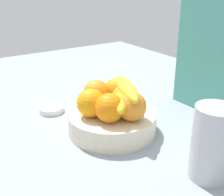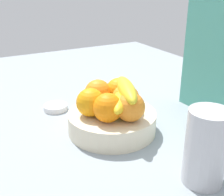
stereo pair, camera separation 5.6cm
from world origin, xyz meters
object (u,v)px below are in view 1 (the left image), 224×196
(fruit_bowl, at_px, (112,122))
(jar_lid, at_px, (51,109))
(banana_bunch, at_px, (123,97))
(orange_center, at_px, (132,106))
(orange_front_left, at_px, (91,103))
(orange_top_stack, at_px, (96,93))
(cutting_board, at_px, (218,54))
(orange_front_right, at_px, (109,108))
(orange_back_left, at_px, (125,98))
(thermos_tumbler, at_px, (212,143))
(orange_back_right, at_px, (117,91))

(fruit_bowl, distance_m, jar_lid, 0.22)
(fruit_bowl, bearing_deg, banana_bunch, 54.11)
(orange_center, xyz_separation_m, jar_lid, (-0.26, -0.10, -0.08))
(orange_front_left, xyz_separation_m, orange_top_stack, (-0.05, 0.04, 0.00))
(cutting_board, distance_m, jar_lid, 0.50)
(orange_front_right, xyz_separation_m, jar_lid, (-0.24, -0.05, -0.08))
(orange_back_left, bearing_deg, thermos_tumbler, 5.46)
(fruit_bowl, distance_m, orange_front_right, 0.08)
(orange_front_left, relative_size, orange_back_left, 1.00)
(fruit_bowl, distance_m, orange_top_stack, 0.09)
(fruit_bowl, height_order, jar_lid, fruit_bowl)
(orange_back_left, xyz_separation_m, orange_back_right, (-0.05, 0.01, 0.00))
(orange_front_right, distance_m, thermos_tumbler, 0.24)
(orange_top_stack, bearing_deg, orange_back_left, 32.33)
(orange_front_right, height_order, thermos_tumbler, thermos_tumbler)
(fruit_bowl, xyz_separation_m, banana_bunch, (0.02, 0.02, 0.07))
(orange_top_stack, bearing_deg, orange_front_left, -42.18)
(orange_center, xyz_separation_m, thermos_tumbler, (0.20, 0.04, -0.01))
(fruit_bowl, distance_m, orange_front_left, 0.08)
(orange_back_right, xyz_separation_m, banana_bunch, (0.06, -0.02, 0.01))
(orange_front_left, distance_m, orange_front_right, 0.05)
(orange_back_left, distance_m, banana_bunch, 0.01)
(orange_back_right, distance_m, jar_lid, 0.22)
(fruit_bowl, bearing_deg, orange_back_right, 134.59)
(orange_back_left, relative_size, thermos_tumbler, 0.46)
(orange_center, xyz_separation_m, cutting_board, (0.01, 0.28, 0.09))
(orange_front_right, xyz_separation_m, thermos_tumbler, (0.23, 0.09, -0.01))
(orange_front_right, distance_m, orange_center, 0.05)
(orange_front_left, relative_size, orange_front_right, 1.00)
(orange_back_right, xyz_separation_m, orange_top_stack, (-0.02, -0.06, 0.00))
(fruit_bowl, bearing_deg, thermos_tumbler, 12.40)
(orange_center, relative_size, thermos_tumbler, 0.46)
(orange_center, distance_m, banana_bunch, 0.05)
(orange_front_right, bearing_deg, orange_back_left, 113.19)
(orange_front_right, bearing_deg, orange_center, 65.45)
(fruit_bowl, relative_size, jar_lid, 3.15)
(orange_center, distance_m, jar_lid, 0.29)
(fruit_bowl, bearing_deg, orange_center, 14.99)
(cutting_board, height_order, thermos_tumbler, cutting_board)
(fruit_bowl, relative_size, cutting_board, 0.64)
(orange_center, bearing_deg, orange_front_right, -114.55)
(orange_front_right, bearing_deg, orange_back_right, 136.85)
(orange_front_left, height_order, cutting_board, cutting_board)
(orange_front_right, xyz_separation_m, orange_center, (0.02, 0.05, 0.00))
(orange_front_right, distance_m, cutting_board, 0.35)
(orange_center, bearing_deg, orange_back_right, 164.71)
(thermos_tumbler, bearing_deg, orange_front_right, -158.11)
(thermos_tumbler, height_order, jar_lid, thermos_tumbler)
(fruit_bowl, xyz_separation_m, thermos_tumbler, (0.27, 0.06, 0.05))
(orange_front_left, distance_m, orange_top_stack, 0.07)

